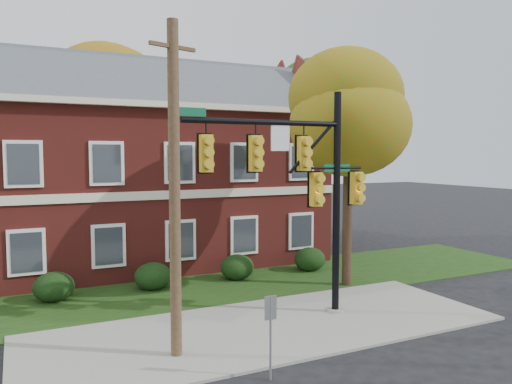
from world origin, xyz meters
name	(u,v)px	position (x,y,z in m)	size (l,w,h in m)	color
ground	(285,340)	(0.00, 0.00, 0.00)	(120.00, 120.00, 0.00)	black
sidewalk	(268,327)	(0.00, 1.00, 0.04)	(14.00, 5.00, 0.08)	gray
grass_strip	(209,288)	(0.00, 6.00, 0.02)	(30.00, 6.00, 0.04)	#193811
apartment_building	(123,158)	(-2.00, 11.95, 4.99)	(18.80, 8.80, 9.74)	maroon
hedge_left	(54,287)	(-5.50, 6.70, 0.53)	(1.40, 1.26, 1.05)	black
hedge_center	(153,276)	(-2.00, 6.70, 0.53)	(1.40, 1.26, 1.05)	black
hedge_right	(237,267)	(1.50, 6.70, 0.53)	(1.40, 1.26, 1.05)	black
hedge_far_right	(310,259)	(5.00, 6.70, 0.53)	(1.40, 1.26, 1.05)	black
tree_near_right	(356,114)	(5.22, 3.87, 6.67)	(4.50, 4.25, 8.58)	black
tree_right_rear	(318,103)	(9.31, 12.81, 8.12)	(6.30, 5.95, 10.62)	black
tree_far_rear	(119,94)	(-0.66, 19.79, 8.84)	(6.84, 6.46, 11.52)	black
traffic_signal	(302,179)	(1.32, 1.33, 4.40)	(6.36, 0.57, 7.10)	gray
utility_pole	(175,190)	(-3.06, 0.15, 4.26)	(1.27, 0.49, 8.40)	#442D1F
sign_post	(271,323)	(-1.50, -2.00, 1.33)	(0.29, 0.06, 1.96)	slate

